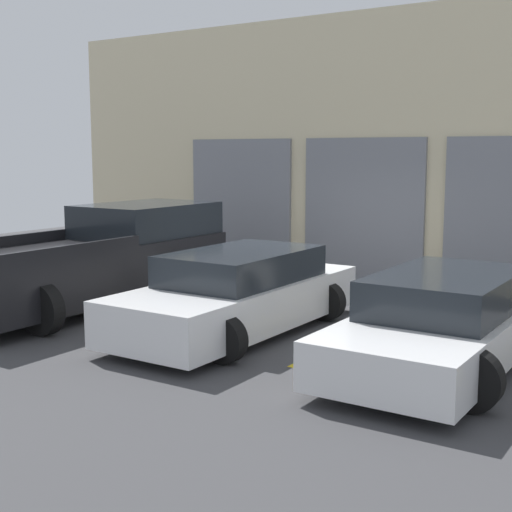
# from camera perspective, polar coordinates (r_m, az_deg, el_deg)

# --- Properties ---
(ground_plane) EXTENTS (28.00, 28.00, 0.00)m
(ground_plane) POSITION_cam_1_polar(r_m,az_deg,el_deg) (12.33, 3.45, -4.30)
(ground_plane) COLOR #3D3D3F
(shophouse_building) EXTENTS (15.99, 0.68, 5.50)m
(shophouse_building) POSITION_cam_1_polar(r_m,az_deg,el_deg) (14.98, 9.83, 8.26)
(shophouse_building) COLOR beige
(shophouse_building) RESTS_ON ground
(pickup_truck) EXTENTS (2.44, 5.58, 1.72)m
(pickup_truck) POSITION_cam_1_polar(r_m,az_deg,el_deg) (12.87, -12.32, -0.25)
(pickup_truck) COLOR black
(pickup_truck) RESTS_ON ground
(sedan_white) EXTENTS (2.12, 4.54, 1.23)m
(sedan_white) POSITION_cam_1_polar(r_m,az_deg,el_deg) (10.69, -1.38, -3.04)
(sedan_white) COLOR white
(sedan_white) RESTS_ON ground
(sedan_side) EXTENTS (2.20, 4.52, 1.19)m
(sedan_side) POSITION_cam_1_polar(r_m,az_deg,el_deg) (9.33, 14.85, -5.13)
(sedan_side) COLOR white
(sedan_side) RESTS_ON ground
(parking_stripe_far_left) EXTENTS (0.12, 2.20, 0.01)m
(parking_stripe_far_left) POSITION_cam_1_polar(r_m,az_deg,el_deg) (13.97, -17.65, -3.16)
(parking_stripe_far_left) COLOR gold
(parking_stripe_far_left) RESTS_ON ground
(parking_stripe_left) EXTENTS (0.12, 2.20, 0.01)m
(parking_stripe_left) POSITION_cam_1_polar(r_m,az_deg,el_deg) (11.74, -7.82, -4.99)
(parking_stripe_left) COLOR gold
(parking_stripe_left) RESTS_ON ground
(parking_stripe_centre) EXTENTS (0.12, 2.20, 0.01)m
(parking_stripe_centre) POSITION_cam_1_polar(r_m,az_deg,el_deg) (10.02, 6.04, -7.28)
(parking_stripe_centre) COLOR gold
(parking_stripe_centre) RESTS_ON ground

